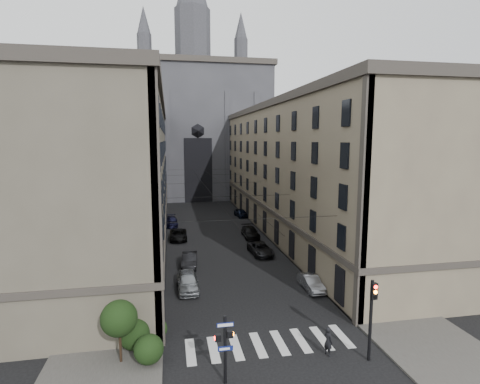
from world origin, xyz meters
TOP-DOWN VIEW (x-y plane):
  - sidewalk_left at (-10.50, 36.00)m, footprint 7.00×80.00m
  - sidewalk_right at (10.50, 36.00)m, footprint 7.00×80.00m
  - zebra_crossing at (0.00, 5.00)m, footprint 11.00×3.20m
  - building_left at (-13.44, 36.00)m, footprint 13.60×60.60m
  - building_right at (13.44, 36.00)m, footprint 13.60×60.60m
  - gothic_tower at (0.00, 74.96)m, footprint 35.00×23.00m
  - pedestrian_signal_left at (-3.51, 1.50)m, footprint 1.02×0.38m
  - traffic_light_right at (5.60, 1.92)m, footprint 0.34×0.50m
  - shrub_cluster at (-8.72, 5.01)m, footprint 3.90×4.40m
  - tram_wires at (0.00, 35.63)m, footprint 14.00×60.00m
  - car_left_near at (-4.90, 15.18)m, footprint 2.00×4.81m
  - car_left_midnear at (-4.41, 21.45)m, footprint 1.95×4.61m
  - car_left_midfar at (-5.28, 32.89)m, footprint 2.39×5.04m
  - car_left_far at (-6.20, 41.70)m, footprint 2.18×5.03m
  - car_right_near at (6.20, 13.19)m, footprint 1.42×3.97m
  - car_right_midnear at (4.20, 24.31)m, footprint 2.58×5.10m
  - car_right_midfar at (4.71, 32.40)m, footprint 2.11×5.03m
  - car_right_far at (6.07, 46.30)m, footprint 2.20×4.43m
  - pedestrian at (3.33, 3.00)m, footprint 0.64×0.80m

SIDE VIEW (x-z plane):
  - zebra_crossing at x=0.00m, z-range 0.00..0.01m
  - sidewalk_left at x=-10.50m, z-range 0.00..0.15m
  - sidewalk_right at x=10.50m, z-range 0.00..0.15m
  - car_right_near at x=6.20m, z-range 0.00..1.30m
  - car_right_midnear at x=4.20m, z-range 0.00..1.38m
  - car_left_midfar at x=-5.28m, z-range 0.00..1.39m
  - car_left_far at x=-6.20m, z-range 0.00..1.44m
  - car_right_midfar at x=4.71m, z-range 0.00..1.45m
  - car_right_far at x=6.07m, z-range 0.00..1.45m
  - car_left_midnear at x=-4.41m, z-range 0.00..1.48m
  - car_left_near at x=-4.90m, z-range 0.00..1.63m
  - pedestrian at x=3.33m, z-range 0.00..1.89m
  - shrub_cluster at x=-8.72m, z-range -0.15..3.75m
  - pedestrian_signal_left at x=-3.51m, z-range 0.32..4.32m
  - traffic_light_right at x=5.60m, z-range 0.69..5.89m
  - tram_wires at x=0.00m, z-range 7.03..7.46m
  - building_left at x=-13.44m, z-range -0.08..18.77m
  - building_right at x=13.44m, z-range -0.08..18.77m
  - gothic_tower at x=0.00m, z-range -11.20..46.80m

